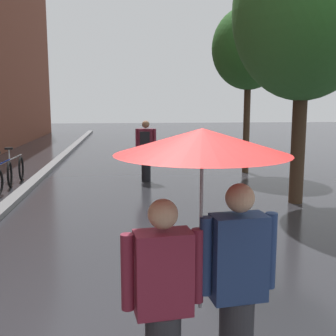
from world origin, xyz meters
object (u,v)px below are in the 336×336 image
at_px(street_tree_2, 249,49).
at_px(couple_under_umbrella, 202,222).
at_px(street_tree_1, 305,13).
at_px(pedestrian_walking_midground, 146,149).
at_px(parked_bicycle_6, 3,168).

distance_m(street_tree_2, couple_under_umbrella, 10.99).
height_order(street_tree_2, couple_under_umbrella, street_tree_2).
relative_size(street_tree_1, couple_under_umbrella, 2.84).
height_order(street_tree_2, pedestrian_walking_midground, street_tree_2).
height_order(street_tree_2, parked_bicycle_6, street_tree_2).
distance_m(street_tree_1, pedestrian_walking_midground, 5.37).
xyz_separation_m(street_tree_1, couple_under_umbrella, (-3.27, -6.13, -2.66)).
relative_size(couple_under_umbrella, pedestrian_walking_midground, 1.22).
bearing_deg(parked_bicycle_6, couple_under_umbrella, -66.70).
bearing_deg(couple_under_umbrella, parked_bicycle_6, 113.30).
relative_size(street_tree_2, couple_under_umbrella, 2.44).
relative_size(parked_bicycle_6, pedestrian_walking_midground, 0.66).
distance_m(street_tree_1, street_tree_2, 4.09).
bearing_deg(couple_under_umbrella, street_tree_2, 72.26).
bearing_deg(street_tree_2, parked_bicycle_6, -174.20).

